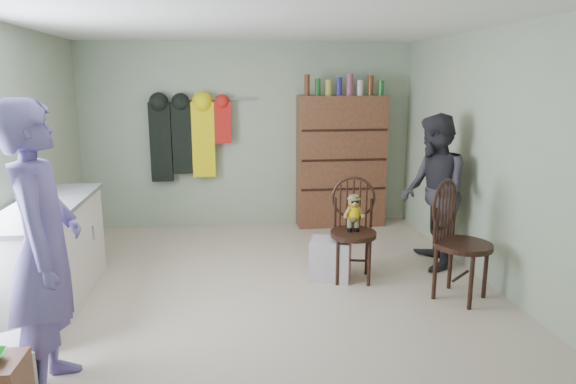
{
  "coord_description": "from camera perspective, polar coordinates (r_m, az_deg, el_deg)",
  "views": [
    {
      "loc": [
        -0.34,
        -4.57,
        2.0
      ],
      "look_at": [
        0.25,
        0.2,
        0.95
      ],
      "focal_mm": 32.0,
      "sensor_mm": 36.0,
      "label": 1
    }
  ],
  "objects": [
    {
      "name": "ground_plane",
      "position": [
        5.0,
        -2.61,
        -11.28
      ],
      "size": [
        5.0,
        5.0,
        0.0
      ],
      "primitive_type": "plane",
      "color": "beige",
      "rests_on": "ground"
    },
    {
      "name": "room_walls",
      "position": [
        5.13,
        -3.26,
        7.59
      ],
      "size": [
        5.0,
        5.0,
        5.0
      ],
      "color": "#A1AF93",
      "rests_on": "ground"
    },
    {
      "name": "counter",
      "position": [
        5.07,
        -25.34,
        -6.42
      ],
      "size": [
        0.64,
        1.86,
        0.94
      ],
      "color": "silver",
      "rests_on": "ground"
    },
    {
      "name": "chair_front",
      "position": [
        5.24,
        7.27,
        -3.4
      ],
      "size": [
        0.55,
        0.55,
        1.04
      ],
      "rotation": [
        0.0,
        0.0,
        -0.21
      ],
      "color": "#341B12",
      "rests_on": "ground"
    },
    {
      "name": "chair_far",
      "position": [
        4.98,
        18.2,
        -4.61
      ],
      "size": [
        0.7,
        0.7,
        1.12
      ],
      "rotation": [
        0.0,
        0.0,
        0.72
      ],
      "color": "#341B12",
      "rests_on": "ground"
    },
    {
      "name": "striped_bag",
      "position": [
        5.3,
        4.74,
        -7.46
      ],
      "size": [
        0.48,
        0.42,
        0.42
      ],
      "primitive_type": "cube",
      "rotation": [
        0.0,
        0.0,
        -0.33
      ],
      "color": "#E57273",
      "rests_on": "ground"
    },
    {
      "name": "person_left",
      "position": [
        3.6,
        -25.48,
        -5.83
      ],
      "size": [
        0.56,
        0.76,
        1.9
      ],
      "primitive_type": "imported",
      "rotation": [
        0.0,
        0.0,
        1.73
      ],
      "color": "#63549A",
      "rests_on": "ground"
    },
    {
      "name": "person_right",
      "position": [
        5.68,
        15.85,
        -0.01
      ],
      "size": [
        0.74,
        0.89,
        1.66
      ],
      "primitive_type": "imported",
      "rotation": [
        0.0,
        0.0,
        -1.72
      ],
      "color": "#2D2B33",
      "rests_on": "ground"
    },
    {
      "name": "dresser",
      "position": [
        7.13,
        5.91,
        3.51
      ],
      "size": [
        1.2,
        0.39,
        2.08
      ],
      "color": "brown",
      "rests_on": "ground"
    },
    {
      "name": "coat_rack",
      "position": [
        7.0,
        -11.09,
        5.95
      ],
      "size": [
        1.42,
        0.12,
        1.09
      ],
      "color": "#99999E",
      "rests_on": "ground"
    }
  ]
}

